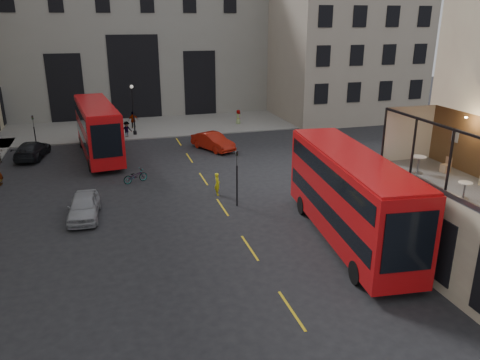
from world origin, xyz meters
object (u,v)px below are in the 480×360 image
object	(u,v)px
bus_far	(98,127)
cafe_table_far	(419,162)
traffic_light_far	(34,131)
pedestrian_c	(133,120)
pedestrian_b	(127,130)
cafe_table_mid	(465,188)
car_c	(32,150)
cafe_chair_d	(446,168)
bus_near	(349,193)
car_a	(84,206)
bicycle	(135,176)
car_b	(213,142)
street_lamp_b	(134,113)
traffic_light_near	(237,171)
pedestrian_d	(238,117)
cyclist	(217,184)

from	to	relation	value
bus_far	cafe_table_far	world-z (taller)	cafe_table_far
traffic_light_far	pedestrian_c	xyz separation A→B (m)	(9.10, 9.18, -1.44)
traffic_light_far	bus_far	size ratio (longest dim) A/B	0.31
pedestrian_b	cafe_table_mid	size ratio (longest dim) A/B	2.40
car_c	cafe_table_mid	size ratio (longest dim) A/B	7.16
bus_far	cafe_chair_d	xyz separation A→B (m)	(16.69, -24.23, 2.13)
car_c	cafe_chair_d	world-z (taller)	cafe_chair_d
bus_near	car_a	distance (m)	16.13
bicycle	pedestrian_c	bearing A→B (deg)	-25.39
car_b	bicycle	distance (m)	10.75
car_c	pedestrian_b	size ratio (longest dim) A/B	2.99
street_lamp_b	pedestrian_c	xyz separation A→B (m)	(0.10, 3.18, -1.41)
cafe_table_mid	street_lamp_b	bearing A→B (deg)	108.16
bicycle	traffic_light_near	bearing A→B (deg)	-159.26
bus_near	pedestrian_b	xyz separation A→B (m)	(-10.36, 27.69, -1.95)
car_c	cafe_table_far	bearing A→B (deg)	139.94
bus_far	car_a	bearing A→B (deg)	-94.33
street_lamp_b	car_c	world-z (taller)	street_lamp_b
cafe_table_mid	pedestrian_d	bearing A→B (deg)	88.95
car_a	cafe_chair_d	bearing A→B (deg)	-26.29
traffic_light_far	pedestrian_b	xyz separation A→B (m)	(8.14, 5.12, -1.55)
traffic_light_far	car_c	size ratio (longest dim) A/B	0.73
pedestrian_c	cafe_table_mid	xyz separation A→B (m)	(11.27, -37.85, 4.10)
street_lamp_b	bus_near	xyz separation A→B (m)	(9.50, -28.58, 0.43)
bus_near	car_b	distance (m)	20.98
cafe_table_mid	cafe_table_far	xyz separation A→B (m)	(0.28, 3.50, 0.09)
traffic_light_near	cafe_chair_d	bearing A→B (deg)	-49.52
traffic_light_far	cafe_chair_d	size ratio (longest dim) A/B	5.02
traffic_light_near	cyclist	xyz separation A→B (m)	(-0.76, 2.38, -1.62)
car_b	bus_far	bearing A→B (deg)	150.88
pedestrian_b	pedestrian_c	xyz separation A→B (m)	(0.96, 4.06, 0.11)
bus_near	pedestrian_d	size ratio (longest dim) A/B	7.41
bus_far	pedestrian_b	bearing A→B (deg)	66.37
pedestrian_b	cafe_chair_d	size ratio (longest dim) A/B	2.30
car_b	pedestrian_b	xyz separation A→B (m)	(-7.53, 7.01, 0.07)
bus_near	cyclist	xyz separation A→B (m)	(-5.26, 8.96, -2.01)
traffic_light_near	pedestrian_b	distance (m)	21.97
car_a	cafe_chair_d	size ratio (longest dim) A/B	5.90
car_a	pedestrian_b	xyz separation A→B (m)	(3.83, 20.31, 0.11)
cafe_table_mid	cafe_chair_d	xyz separation A→B (m)	(1.69, 3.23, -0.25)
traffic_light_far	cafe_chair_d	distance (m)	33.76
bus_near	cafe_table_far	xyz separation A→B (m)	(2.15, -2.60, 2.35)
car_a	car_c	xyz separation A→B (m)	(-4.72, 15.11, -0.01)
bus_near	car_a	xyz separation A→B (m)	(-14.19, 7.39, -2.06)
car_c	pedestrian_d	size ratio (longest dim) A/B	3.01
bus_far	pedestrian_d	size ratio (longest dim) A/B	7.10
traffic_light_near	cafe_table_mid	world-z (taller)	cafe_table_mid
bicycle	pedestrian_c	world-z (taller)	pedestrian_c
traffic_light_far	pedestrian_c	size ratio (longest dim) A/B	1.94
bicycle	cyclist	world-z (taller)	cyclist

